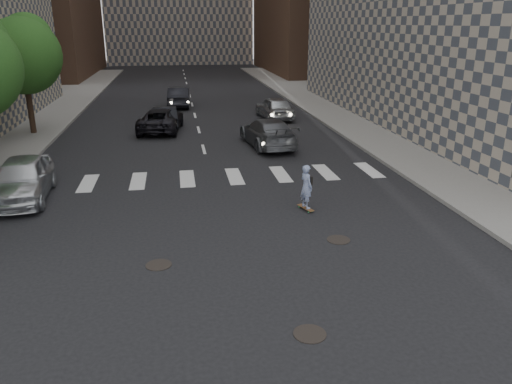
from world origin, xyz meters
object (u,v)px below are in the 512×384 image
skateboarder (306,187)px  traffic_car_d (275,108)px  traffic_car_a (165,117)px  traffic_car_c (161,120)px  tree_c (24,52)px  traffic_car_b (268,132)px  traffic_car_e (179,97)px  silver_sedan (22,179)px

skateboarder → traffic_car_d: skateboarder is taller
traffic_car_a → traffic_car_c: 1.07m
tree_c → traffic_car_c: (7.23, -0.18, -3.96)m
traffic_car_c → traffic_car_b: bearing=147.0°
traffic_car_d → traffic_car_e: bearing=-50.8°
tree_c → silver_sedan: size_ratio=1.44×
traffic_car_a → traffic_car_d: 7.53m
tree_c → skateboarder: bearing=-49.4°
tree_c → traffic_car_c: tree_c is taller
skateboarder → traffic_car_d: size_ratio=0.37×
tree_c → traffic_car_a: tree_c is taller
skateboarder → traffic_car_c: 15.23m
tree_c → traffic_car_a: 8.49m
traffic_car_c → traffic_car_d: 8.07m
traffic_car_b → traffic_car_c: 7.39m
traffic_car_d → traffic_car_c: bearing=15.1°
silver_sedan → traffic_car_b: bearing=29.2°
tree_c → traffic_car_b: tree_c is taller
traffic_car_e → traffic_car_b: bearing=110.3°
traffic_car_a → traffic_car_d: traffic_car_d is taller
tree_c → traffic_car_c: bearing=-1.4°
traffic_car_a → traffic_car_e: 8.14m
skateboarder → silver_sedan: bearing=144.9°
silver_sedan → traffic_car_d: silver_sedan is taller
skateboarder → silver_sedan: (-9.97, 2.76, -0.07)m
skateboarder → traffic_car_e: (-3.98, 23.43, -0.10)m
traffic_car_e → traffic_car_d: bearing=138.3°
traffic_car_b → traffic_car_e: (-4.38, 13.94, 0.01)m
tree_c → skateboarder: (12.42, -14.49, -3.80)m
traffic_car_c → traffic_car_e: 9.20m
traffic_car_b → traffic_car_c: traffic_car_b is taller
skateboarder → silver_sedan: skateboarder is taller
tree_c → traffic_car_e: (8.45, 8.94, -3.90)m
traffic_car_b → traffic_car_d: bearing=-109.9°
traffic_car_c → traffic_car_e: bearing=-89.9°
traffic_car_c → traffic_car_e: size_ratio=1.08×
silver_sedan → traffic_car_d: size_ratio=1.04×
skateboarder → tree_c: bearing=111.0°
skateboarder → traffic_car_b: bearing=67.9°
tree_c → traffic_car_e: bearing=46.6°
silver_sedan → tree_c: bearing=98.1°
traffic_car_b → traffic_car_d: size_ratio=1.15×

